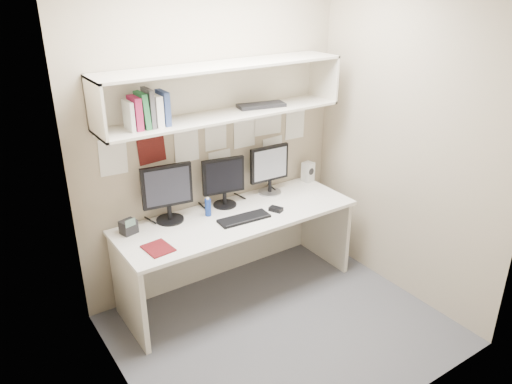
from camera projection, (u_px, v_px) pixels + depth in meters
floor at (283, 330)px, 3.88m from camera, size 2.40×2.00×0.01m
wall_back at (213, 137)px, 4.11m from camera, size 2.40×0.02×2.60m
wall_front at (403, 234)px, 2.59m from camera, size 2.40×0.02×2.60m
wall_left at (113, 220)px, 2.74m from camera, size 0.02×2.00×2.60m
wall_right at (407, 143)px, 3.97m from camera, size 0.02×2.00×2.60m
desk at (238, 253)px, 4.22m from camera, size 2.00×0.70×0.73m
overhead_hutch at (221, 89)px, 3.83m from camera, size 2.00×0.38×0.40m
pinned_papers at (214, 143)px, 4.13m from camera, size 1.92×0.01×0.48m
monitor_left at (167, 191)px, 3.88m from camera, size 0.40×0.22×0.47m
monitor_center at (224, 180)px, 4.15m from camera, size 0.36×0.20×0.42m
monitor_right at (269, 168)px, 4.39m from camera, size 0.38×0.21×0.44m
keyboard at (244, 218)px, 3.99m from camera, size 0.43×0.18×0.02m
mouse at (276, 209)px, 4.13m from camera, size 0.11×0.13×0.03m
speaker at (308, 172)px, 4.70m from camera, size 0.11×0.11×0.19m
blue_bottle at (208, 207)px, 4.03m from camera, size 0.05×0.05×0.16m
maroon_notebook at (158, 248)px, 3.57m from camera, size 0.20×0.23×0.01m
desk_phone at (129, 227)px, 3.77m from camera, size 0.14×0.13×0.14m
book_stack at (147, 111)px, 3.49m from camera, size 0.29×0.17×0.27m
hutch_tray at (261, 105)px, 4.06m from camera, size 0.41×0.22×0.03m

